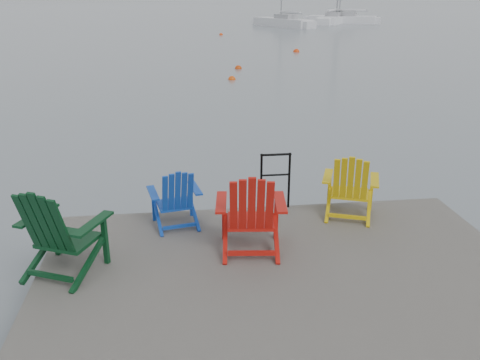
{
  "coord_description": "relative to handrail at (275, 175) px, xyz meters",
  "views": [
    {
      "loc": [
        -1.21,
        -4.79,
        3.76
      ],
      "look_at": [
        -0.26,
        2.82,
        0.85
      ],
      "focal_mm": 38.0,
      "sensor_mm": 36.0,
      "label": 1
    }
  ],
  "objects": [
    {
      "name": "chair_blue",
      "position": [
        -1.54,
        -0.48,
        -0.08
      ],
      "size": [
        0.81,
        0.77,
        0.91
      ],
      "rotation": [
        0.0,
        0.0,
        0.19
      ],
      "color": "#103EAB",
      "rests_on": "dock"
    },
    {
      "name": "chair_yellow",
      "position": [
        1.04,
        -0.48,
        -0.03
      ],
      "size": [
        0.98,
        0.94,
        1.02
      ],
      "rotation": [
        0.0,
        0.0,
        -0.36
      ],
      "color": "gold",
      "rests_on": "dock"
    },
    {
      "name": "buoy_a",
      "position": [
        1.63,
        18.1,
        -1.04
      ],
      "size": [
        0.35,
        0.35,
        0.35
      ],
      "primitive_type": "sphere",
      "color": "#C93D0B",
      "rests_on": "ground"
    },
    {
      "name": "chair_red",
      "position": [
        -0.58,
        -1.37,
        0.03
      ],
      "size": [
        0.98,
        0.92,
        1.13
      ],
      "rotation": [
        0.0,
        0.0,
        -0.12
      ],
      "color": "#B7140D",
      "rests_on": "dock"
    },
    {
      "name": "chair_green",
      "position": [
        -2.91,
        -1.63,
        0.04
      ],
      "size": [
        1.13,
        1.09,
        1.16
      ],
      "rotation": [
        0.0,
        0.0,
        -0.43
      ],
      "color": "#093217",
      "rests_on": "dock"
    },
    {
      "name": "buoy_d",
      "position": [
        2.51,
        37.55,
        -1.04
      ],
      "size": [
        0.32,
        0.32,
        0.32
      ],
      "primitive_type": "sphere",
      "color": "#EC420D",
      "rests_on": "ground"
    },
    {
      "name": "buoy_c",
      "position": [
        6.09,
        24.66,
        -1.04
      ],
      "size": [
        0.39,
        0.39,
        0.39
      ],
      "primitive_type": "sphere",
      "color": "#EA3D0D",
      "rests_on": "ground"
    },
    {
      "name": "dock",
      "position": [
        -0.25,
        -2.45,
        -0.69
      ],
      "size": [
        6.0,
        5.0,
        1.4
      ],
      "color": "#2C2A27",
      "rests_on": "ground"
    },
    {
      "name": "buoy_b",
      "position": [
        0.96,
        14.94,
        -1.04
      ],
      "size": [
        0.33,
        0.33,
        0.33
      ],
      "primitive_type": "sphere",
      "color": "#E54E0D",
      "rests_on": "ground"
    },
    {
      "name": "sailboat_mid",
      "position": [
        16.8,
        51.44,
        -0.69
      ],
      "size": [
        6.25,
        7.93,
        11.25
      ],
      "rotation": [
        0.0,
        0.0,
        -0.59
      ],
      "color": "white",
      "rests_on": "ground"
    },
    {
      "name": "handrail",
      "position": [
        0.0,
        0.0,
        0.0
      ],
      "size": [
        0.48,
        0.04,
        0.9
      ],
      "color": "black",
      "rests_on": "dock"
    },
    {
      "name": "ground",
      "position": [
        -0.25,
        -2.45,
        -1.04
      ],
      "size": [
        400.0,
        400.0,
        0.0
      ],
      "primitive_type": "plane",
      "color": "slate",
      "rests_on": "ground"
    },
    {
      "name": "sailboat_far",
      "position": [
        17.61,
        51.24,
        -0.69
      ],
      "size": [
        7.47,
        5.0,
        10.33
      ],
      "rotation": [
        0.0,
        0.0,
        1.11
      ],
      "color": "white",
      "rests_on": "ground"
    },
    {
      "name": "sailboat_near",
      "position": [
        9.85,
        46.88,
        -0.69
      ],
      "size": [
        5.33,
        7.43,
        10.4
      ],
      "rotation": [
        0.0,
        0.0,
        0.51
      ],
      "color": "silver",
      "rests_on": "ground"
    }
  ]
}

